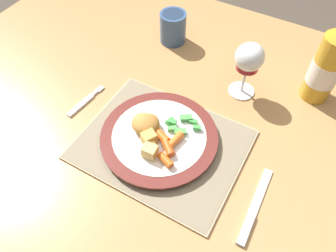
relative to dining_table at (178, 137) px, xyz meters
The scene contains 13 objects.
ground_plane 0.67m from the dining_table, ahead, with size 6.00×6.00×0.00m, color #4C4238.
dining_table is the anchor object (origin of this frame).
placemat 0.12m from the dining_table, 90.22° to the right, with size 0.37×0.30×0.01m.
dinner_plate 0.12m from the dining_table, 97.78° to the right, with size 0.27×0.27×0.02m.
breaded_croquettes 0.15m from the dining_table, 121.10° to the right, with size 0.09×0.08×0.03m.
green_beans_pile 0.11m from the dining_table, 56.10° to the right, with size 0.09×0.07×0.01m.
glazed_carrots 0.15m from the dining_table, 76.36° to the right, with size 0.08×0.10×0.02m.
fork 0.26m from the dining_table, 163.35° to the right, with size 0.03×0.13×0.01m.
table_knife 0.29m from the dining_table, 29.80° to the right, with size 0.02×0.19×0.01m.
wine_glass 0.27m from the dining_table, 60.08° to the left, with size 0.07×0.07×0.15m.
bottle 0.41m from the dining_table, 43.09° to the left, with size 0.07×0.07×0.29m.
roast_potatoes 0.17m from the dining_table, 95.44° to the right, with size 0.05×0.06×0.03m.
drinking_cup 0.34m from the dining_table, 121.75° to the left, with size 0.08×0.08×0.09m.
Camera 1 is at (0.23, -0.46, 1.38)m, focal length 35.00 mm.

